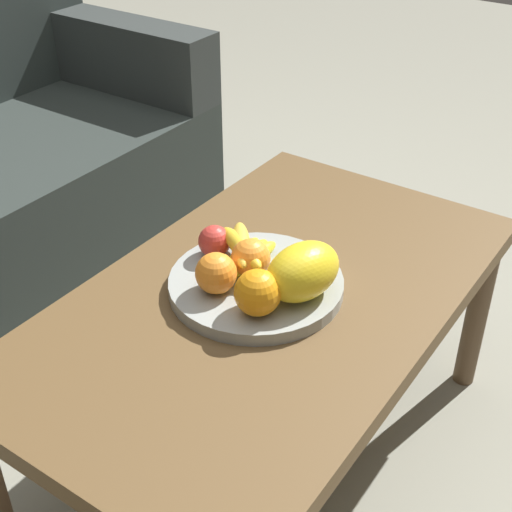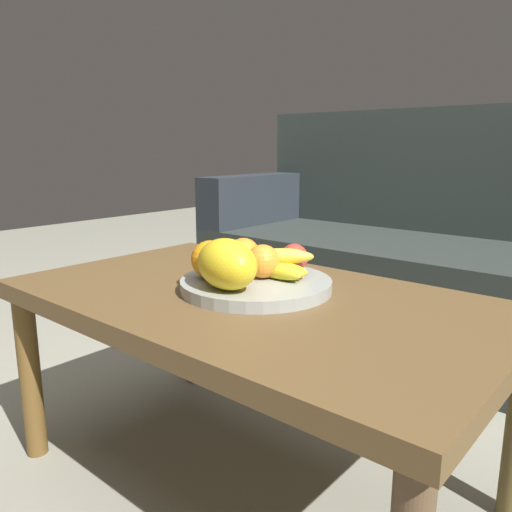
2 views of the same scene
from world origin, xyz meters
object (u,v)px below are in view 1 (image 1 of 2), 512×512
(banana_bunch, at_px, (244,254))
(orange_left, at_px, (216,273))
(apple_front, at_px, (215,241))
(melon_large_front, at_px, (303,271))
(orange_right, at_px, (258,293))
(coffee_table, at_px, (268,314))
(orange_front, at_px, (250,259))
(fruit_bowl, at_px, (256,284))

(banana_bunch, bearing_deg, orange_left, -177.58)
(apple_front, xyz_separation_m, banana_bunch, (0.00, -0.07, -0.00))
(melon_large_front, distance_m, orange_right, 0.09)
(coffee_table, distance_m, melon_large_front, 0.14)
(apple_front, distance_m, banana_bunch, 0.07)
(orange_front, relative_size, banana_bunch, 0.46)
(fruit_bowl, bearing_deg, orange_left, 151.49)
(melon_large_front, height_order, apple_front, melon_large_front)
(orange_left, relative_size, banana_bunch, 0.47)
(melon_large_front, relative_size, orange_right, 1.84)
(orange_front, xyz_separation_m, apple_front, (0.02, 0.09, -0.01))
(orange_left, bearing_deg, banana_bunch, 2.42)
(apple_front, bearing_deg, orange_left, -141.37)
(coffee_table, height_order, orange_left, orange_left)
(orange_front, relative_size, orange_right, 0.89)
(orange_left, bearing_deg, coffee_table, -39.48)
(fruit_bowl, height_order, orange_left, orange_left)
(melon_large_front, distance_m, apple_front, 0.21)
(coffee_table, xyz_separation_m, apple_front, (0.01, 0.13, 0.11))
(fruit_bowl, bearing_deg, orange_right, -143.89)
(orange_left, distance_m, orange_right, 0.10)
(coffee_table, relative_size, melon_large_front, 6.90)
(orange_front, xyz_separation_m, orange_left, (-0.07, 0.02, 0.00))
(fruit_bowl, xyz_separation_m, apple_front, (0.02, 0.11, 0.04))
(melon_large_front, height_order, orange_left, melon_large_front)
(orange_left, distance_m, apple_front, 0.11)
(fruit_bowl, xyz_separation_m, orange_left, (-0.07, 0.04, 0.05))
(coffee_table, xyz_separation_m, orange_front, (-0.00, 0.04, 0.11))
(orange_front, distance_m, orange_right, 0.11)
(fruit_bowl, bearing_deg, banana_bunch, 64.22)
(coffee_table, xyz_separation_m, fruit_bowl, (-0.01, 0.02, 0.06))
(fruit_bowl, xyz_separation_m, banana_bunch, (0.02, 0.04, 0.04))
(melon_large_front, bearing_deg, coffee_table, 90.33)
(orange_left, height_order, banana_bunch, orange_left)
(orange_right, bearing_deg, banana_bunch, 45.03)
(fruit_bowl, relative_size, orange_left, 4.30)
(melon_large_front, xyz_separation_m, orange_front, (-0.00, 0.11, -0.01))
(orange_front, bearing_deg, fruit_bowl, -99.26)
(orange_left, bearing_deg, apple_front, 38.63)
(orange_right, bearing_deg, fruit_bowl, 36.11)
(melon_large_front, height_order, orange_front, melon_large_front)
(orange_left, relative_size, orange_right, 0.92)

